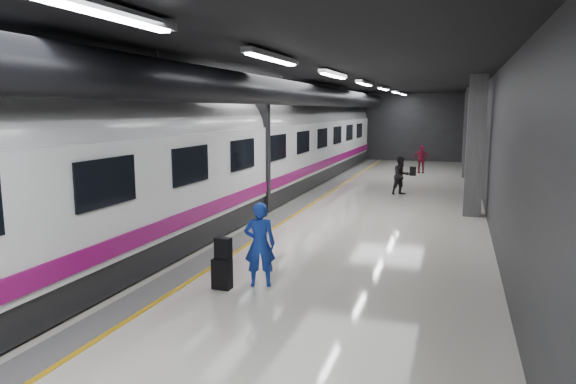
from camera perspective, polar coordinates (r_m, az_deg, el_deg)
The scene contains 9 objects.
ground at distance 16.31m, azimuth 3.64°, elevation -2.94°, with size 40.00×40.00×0.00m, color beige.
platform_hall at distance 16.95m, azimuth 3.65°, elevation 9.55°, with size 10.02×40.02×4.51m.
train at distance 17.12m, azimuth -6.90°, elevation 4.58°, with size 3.05×38.00×4.05m.
traveler_main at distance 9.99m, azimuth -3.15°, elevation -5.82°, with size 0.61×0.40×1.66m, color blue.
suitcase_main at distance 10.04m, azimuth -7.34°, elevation -9.01°, with size 0.36×0.23×0.59m, color black.
shoulder_bag at distance 9.90m, azimuth -7.22°, elevation -6.23°, with size 0.31×0.17×0.42m, color black.
traveler_far_a at distance 21.19m, azimuth 12.46°, elevation 1.79°, with size 0.76×0.59×1.56m, color black.
traveler_far_b at distance 28.82m, azimuth 14.56°, elevation 3.55°, with size 0.88×0.37×1.50m, color maroon.
suitcase_far at distance 27.58m, azimuth 13.69°, elevation 2.27°, with size 0.32×0.21×0.47m, color black.
Camera 1 is at (4.04, -15.43, 3.41)m, focal length 32.00 mm.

